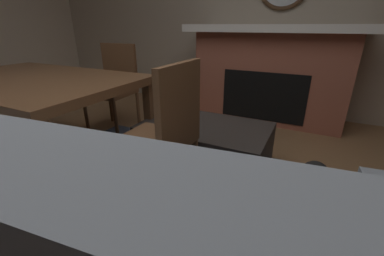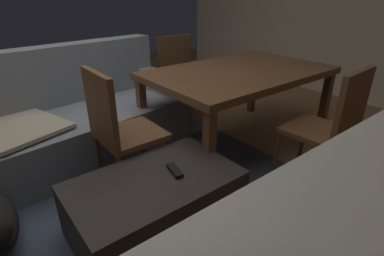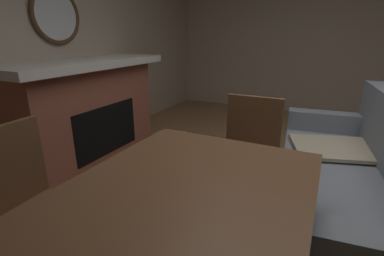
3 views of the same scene
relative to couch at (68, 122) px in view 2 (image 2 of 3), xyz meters
The scene contains 10 objects.
floor 0.55m from the couch, 71.38° to the right, with size 8.32×8.32×0.00m, color olive.
area_rug 0.76m from the couch, 81.53° to the right, with size 2.60×2.00×0.01m, color #3D475B.
couch is the anchor object (origin of this frame).
ottoman_coffee_table 1.31m from the couch, 85.51° to the right, with size 1.00×0.61×0.38m, color #2D2826.
tv_remote 1.34m from the couch, 79.79° to the right, with size 0.05×0.16×0.02m, color black.
dining_table 1.60m from the couch, 29.41° to the right, with size 1.66×1.05×0.74m.
dining_chair_north 1.39m from the couch, ahead, with size 0.46×0.46×0.93m.
dining_chair_west 0.80m from the couch, 79.80° to the right, with size 0.44×0.44×0.93m.
dining_chair_south 2.18m from the couch, 50.95° to the right, with size 0.47×0.47×0.93m.
potted_plant 2.40m from the couch, ahead, with size 0.43×0.43×0.58m.
Camera 2 is at (-0.77, -2.16, 1.39)m, focal length 27.63 mm.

